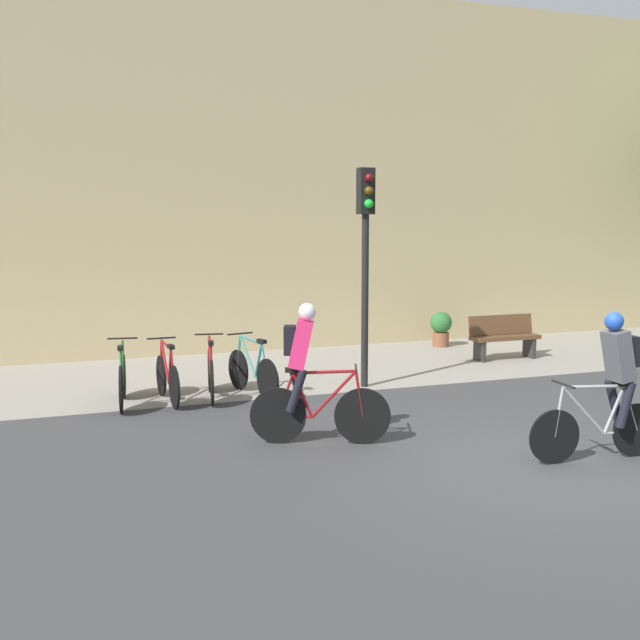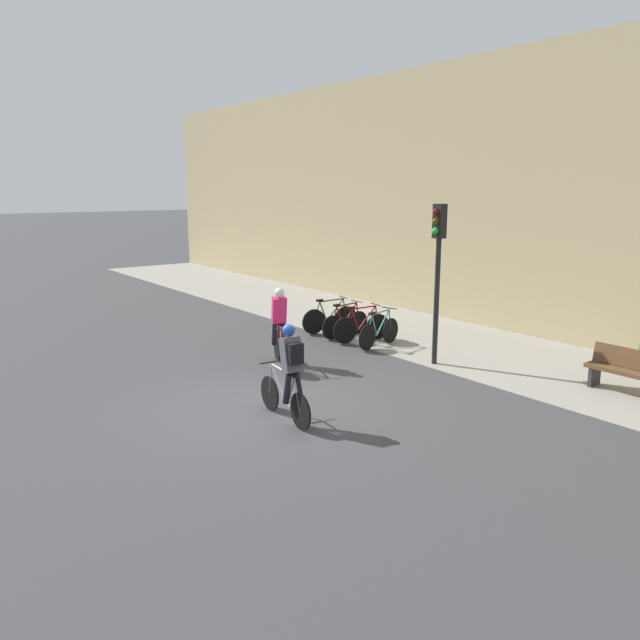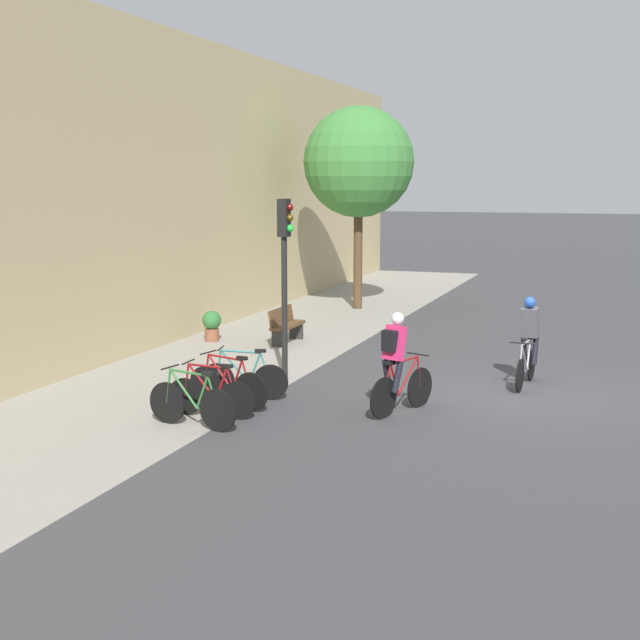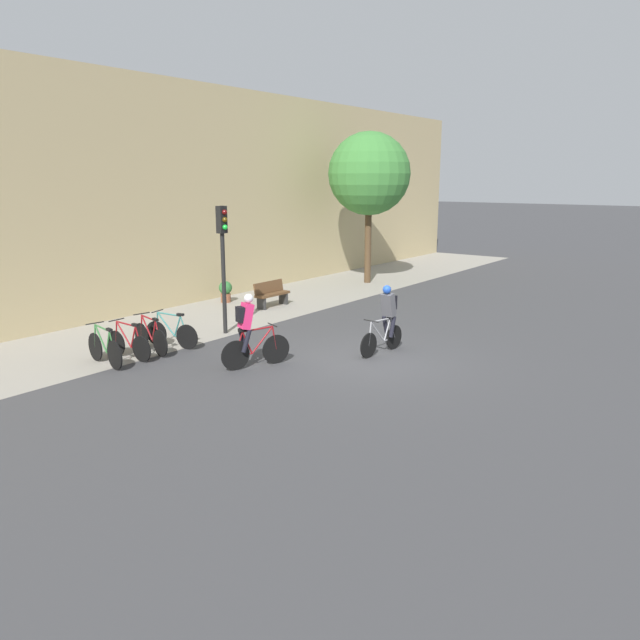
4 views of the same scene
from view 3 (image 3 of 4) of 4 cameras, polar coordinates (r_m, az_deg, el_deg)
name	(u,v)px [view 3 (image 3 of 4)]	position (r m, az deg, el deg)	size (l,w,h in m)	color
ground	(523,394)	(17.48, 12.87, -4.64)	(200.00, 200.00, 0.00)	#3D3D3F
kerb_strip	(205,369)	(19.40, -7.37, -3.14)	(44.00, 4.50, 0.01)	gray
building_facade	(97,189)	(20.26, -14.10, 8.13)	(44.00, 0.60, 7.70)	tan
cyclist_pink	(397,361)	(15.43, 4.93, -2.64)	(1.67, 0.74, 1.80)	black
cyclist_grey	(529,338)	(18.16, 13.22, -1.10)	(1.76, 0.47, 1.76)	black
parked_bike_0	(192,403)	(14.83, -8.19, -5.28)	(0.46, 1.72, 0.99)	black
parked_bike_1	(211,395)	(15.43, -7.00, -4.78)	(0.46, 1.63, 0.96)	black
parked_bike_2	(228,385)	(16.02, -5.92, -4.18)	(0.48, 1.68, 0.99)	black
parked_bike_3	(244,378)	(16.63, -4.90, -3.72)	(0.51, 1.65, 0.97)	black
traffic_light_pole	(285,255)	(18.07, -2.27, 4.18)	(0.26, 0.30, 3.67)	black
bench	(286,325)	(22.31, -2.20, -0.30)	(1.47, 0.44, 0.89)	brown
street_tree_0	(359,162)	(28.13, 2.48, 10.04)	(3.45, 3.45, 6.34)	#4C3823
potted_plant	(212,324)	(22.70, -6.94, -0.27)	(0.48, 0.48, 0.78)	brown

